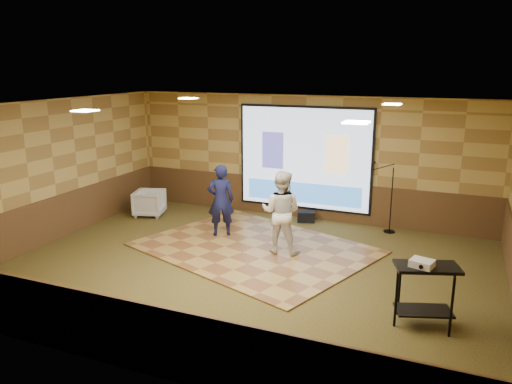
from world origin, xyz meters
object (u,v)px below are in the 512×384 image
at_px(player_left, 221,200).
at_px(duffel_bag, 306,217).
at_px(projector, 422,263).
at_px(banquet_chair, 150,203).
at_px(mic_stand, 388,211).
at_px(av_table, 426,284).
at_px(player_right, 281,212).
at_px(projector_screen, 304,159).
at_px(dance_floor, 255,248).

xyz_separation_m(player_left, duffel_bag, (1.43, 1.73, -0.70)).
distance_m(projector, banquet_chair, 7.48).
bearing_deg(projector, mic_stand, 118.66).
bearing_deg(av_table, banquet_chair, 155.62).
bearing_deg(player_right, banquet_chair, -20.65).
height_order(projector_screen, mic_stand, projector_screen).
xyz_separation_m(player_right, duffel_bag, (-0.14, 2.21, -0.74)).
relative_size(player_left, projector, 5.16).
bearing_deg(mic_stand, dance_floor, -155.10).
bearing_deg(duffel_bag, projector, -54.76).
height_order(projector, mic_stand, mic_stand).
height_order(player_right, av_table, player_right).
height_order(projector_screen, av_table, projector_screen).
bearing_deg(projector_screen, banquet_chair, -160.39).
bearing_deg(player_left, av_table, 120.26).
bearing_deg(projector, av_table, 62.11).
bearing_deg(player_left, mic_stand, 175.51).
bearing_deg(projector, projector_screen, 139.75).
bearing_deg(projector_screen, player_left, -122.19).
bearing_deg(mic_stand, av_table, -92.59).
bearing_deg(dance_floor, duffel_bag, 78.68).
height_order(player_left, banquet_chair, player_left).
relative_size(av_table, banquet_chair, 1.30).
distance_m(dance_floor, banquet_chair, 3.56).
relative_size(projector_screen, dance_floor, 0.75).
bearing_deg(duffel_bag, projector_screen, 121.90).
relative_size(banquet_chair, duffel_bag, 1.75).
xyz_separation_m(mic_stand, banquet_chair, (-5.70, -1.01, -0.17)).
height_order(av_table, mic_stand, mic_stand).
xyz_separation_m(projector_screen, banquet_chair, (-3.62, -1.29, -1.15)).
relative_size(projector, banquet_chair, 0.43).
relative_size(projector, mic_stand, 0.19).
bearing_deg(banquet_chair, player_left, -123.97).
bearing_deg(mic_stand, banquet_chair, 172.27).
xyz_separation_m(dance_floor, projector, (3.39, -2.00, 0.97)).
height_order(projector_screen, duffel_bag, projector_screen).
xyz_separation_m(player_left, av_table, (4.46, -2.38, -0.18)).
height_order(player_right, duffel_bag, player_right).
relative_size(projector_screen, av_table, 3.55).
bearing_deg(projector_screen, av_table, -53.85).
xyz_separation_m(player_left, projector, (4.38, -2.45, 0.16)).
distance_m(av_table, duffel_bag, 5.13).
bearing_deg(mic_stand, projector, -93.79).
height_order(projector_screen, banquet_chair, projector_screen).
xyz_separation_m(projector, duffel_bag, (-2.96, 4.18, -0.86)).
height_order(av_table, duffel_bag, av_table).
bearing_deg(player_right, player_left, -20.77).
distance_m(player_left, player_right, 1.65).
relative_size(player_left, av_table, 1.70).
bearing_deg(dance_floor, projector, -30.58).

